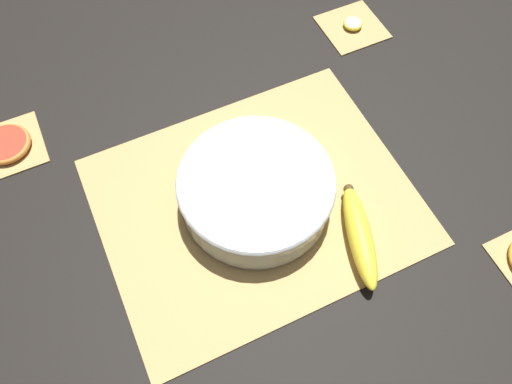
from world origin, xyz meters
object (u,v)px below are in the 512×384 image
fruit_salad_bowl (255,189)px  whole_banana (360,235)px  grapefruit_slice (6,144)px  banana_coin_single (353,24)px

fruit_salad_bowl → whole_banana: size_ratio=1.39×
fruit_salad_bowl → whole_banana: bearing=131.1°
whole_banana → grapefruit_slice: (0.47, -0.42, -0.01)m
whole_banana → banana_coin_single: bearing=-119.5°
whole_banana → fruit_salad_bowl: bearing=-48.9°
banana_coin_single → fruit_salad_bowl: bearing=38.8°
whole_banana → grapefruit_slice: 0.64m
grapefruit_slice → whole_banana: bearing=138.2°
whole_banana → grapefruit_slice: size_ratio=2.10×
fruit_salad_bowl → grapefruit_slice: fruit_salad_bowl is taller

